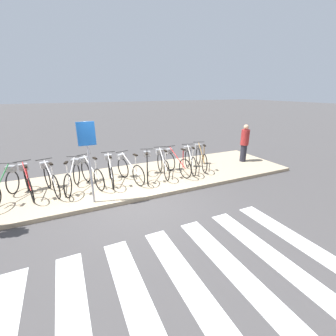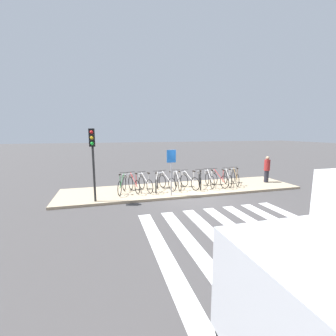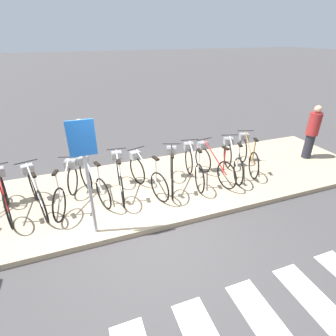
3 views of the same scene
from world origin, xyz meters
TOP-DOWN VIEW (x-y plane):
  - ground_plane at (0.00, 0.00)m, footprint 120.00×120.00m
  - sidewalk at (0.00, 1.55)m, footprint 12.91×3.11m
  - parked_bicycle_1 at (-2.71, 1.58)m, footprint 0.54×1.65m
  - parked_bicycle_2 at (-2.11, 1.53)m, footprint 0.60×1.63m
  - parked_bicycle_3 at (-1.48, 1.47)m, footprint 0.64×1.62m
  - parked_bicycle_4 at (-0.94, 1.58)m, footprint 0.63×1.62m
  - parked_bicycle_5 at (-0.32, 1.54)m, footprint 0.46×1.68m
  - parked_bicycle_6 at (0.28, 1.42)m, footprint 0.61×1.63m
  - parked_bicycle_7 at (0.94, 1.40)m, footprint 0.69×1.60m
  - parked_bicycle_8 at (1.54, 1.47)m, footprint 0.46×1.67m
  - parked_bicycle_9 at (2.05, 1.39)m, footprint 0.46×1.67m
  - parked_bicycle_10 at (2.66, 1.43)m, footprint 0.61×1.63m
  - parked_bicycle_11 at (3.25, 1.58)m, footprint 0.66×1.61m
  - pedestrian at (5.40, 1.51)m, footprint 0.34×0.34m
  - sign_post at (-1.05, 0.29)m, footprint 0.44×0.07m

SIDE VIEW (x-z plane):
  - ground_plane at x=0.00m, z-range 0.00..0.00m
  - sidewalk at x=0.00m, z-range 0.00..0.12m
  - parked_bicycle_1 at x=-2.71m, z-range 0.05..1.09m
  - parked_bicycle_2 at x=-2.11m, z-range 0.05..1.09m
  - parked_bicycle_3 at x=-1.48m, z-range 0.05..1.09m
  - parked_bicycle_4 at x=-0.94m, z-range 0.05..1.09m
  - parked_bicycle_5 at x=-0.32m, z-range 0.05..1.09m
  - parked_bicycle_6 at x=0.28m, z-range 0.05..1.09m
  - parked_bicycle_7 at x=0.94m, z-range 0.05..1.09m
  - parked_bicycle_8 at x=1.54m, z-range 0.05..1.09m
  - parked_bicycle_9 at x=2.05m, z-range 0.05..1.09m
  - parked_bicycle_10 at x=2.66m, z-range 0.05..1.09m
  - parked_bicycle_11 at x=3.25m, z-range 0.05..1.09m
  - pedestrian at x=5.40m, z-range 0.16..1.76m
  - sign_post at x=-1.05m, z-range 0.52..2.74m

